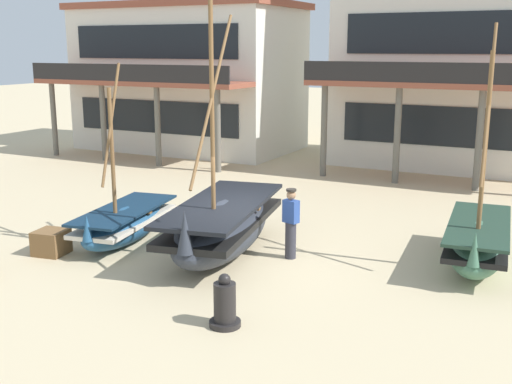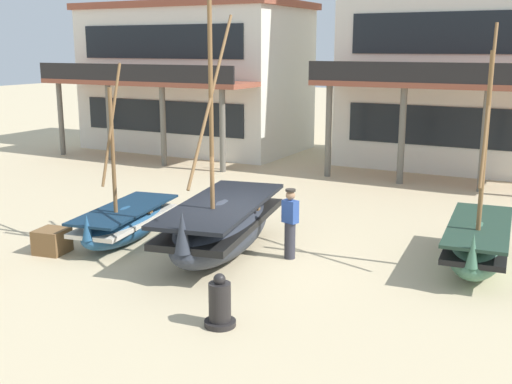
% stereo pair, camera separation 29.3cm
% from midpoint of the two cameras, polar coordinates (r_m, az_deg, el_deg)
% --- Properties ---
extents(ground_plane, '(120.00, 120.00, 0.00)m').
position_cam_midpoint_polar(ground_plane, '(15.04, -2.30, -5.98)').
color(ground_plane, '#CCB78E').
extents(fishing_boat_near_left, '(1.90, 3.78, 4.52)m').
position_cam_midpoint_polar(fishing_boat_near_left, '(16.47, -12.36, -2.76)').
color(fishing_boat_near_left, '#23517A').
rests_on(fishing_boat_near_left, ground).
extents(fishing_boat_centre_large, '(2.69, 5.14, 6.08)m').
position_cam_midpoint_polar(fishing_boat_centre_large, '(15.07, -3.64, -3.08)').
color(fishing_boat_centre_large, '#2D333D').
rests_on(fishing_boat_centre_large, ground).
extents(fishing_boat_far_right, '(1.66, 4.05, 5.41)m').
position_cam_midpoint_polar(fishing_boat_far_right, '(15.14, 18.99, -4.28)').
color(fishing_boat_far_right, '#427056').
rests_on(fishing_boat_far_right, ground).
extents(fisherman_by_hull, '(0.41, 0.31, 1.68)m').
position_cam_midpoint_polar(fisherman_by_hull, '(14.76, 2.61, -2.95)').
color(fisherman_by_hull, '#33333D').
rests_on(fisherman_by_hull, ground).
extents(capstan_winch, '(0.58, 0.58, 1.00)m').
position_cam_midpoint_polar(capstan_winch, '(11.40, -3.60, -10.23)').
color(capstan_winch, black).
rests_on(capstan_winch, ground).
extents(cargo_crate, '(0.82, 0.82, 0.59)m').
position_cam_midpoint_polar(cargo_crate, '(16.02, -18.62, -4.36)').
color(cargo_crate, brown).
rests_on(cargo_crate, ground).
extents(harbor_building_main, '(10.33, 7.99, 10.76)m').
position_cam_midpoint_polar(harbor_building_main, '(27.55, 18.32, 13.41)').
color(harbor_building_main, silver).
rests_on(harbor_building_main, ground).
extents(harbor_building_annex, '(10.53, 8.08, 6.90)m').
position_cam_midpoint_polar(harbor_building_annex, '(31.06, -6.37, 10.33)').
color(harbor_building_annex, silver).
rests_on(harbor_building_annex, ground).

